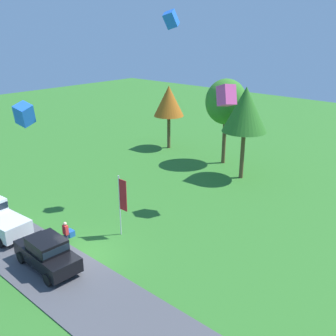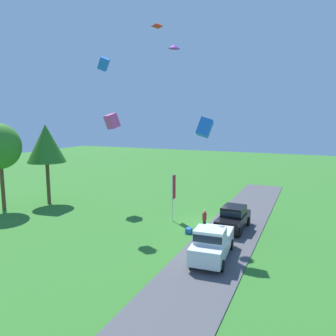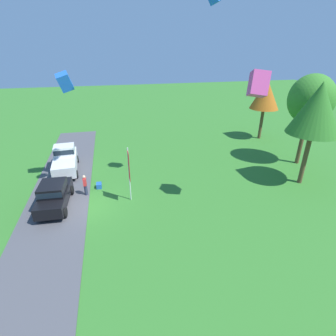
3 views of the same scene
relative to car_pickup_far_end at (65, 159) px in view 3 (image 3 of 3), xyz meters
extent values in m
plane|color=#337528|center=(6.55, 2.11, -1.11)|extent=(120.00, 120.00, 0.00)
cube|color=#4C4C51|center=(6.55, 0.03, -1.08)|extent=(36.00, 4.40, 0.06)
cube|color=white|center=(0.20, 0.01, -0.21)|extent=(5.13, 2.26, 1.00)
cube|color=white|center=(-0.60, -0.04, 0.69)|extent=(1.62, 1.86, 0.80)
cube|color=#19232D|center=(-0.60, -0.04, 0.69)|extent=(1.65, 1.83, 0.44)
cylinder|color=black|center=(-1.43, -1.01, -0.71)|extent=(0.70, 0.29, 0.68)
cylinder|color=black|center=(-1.56, 0.79, -0.71)|extent=(0.70, 0.29, 0.68)
cylinder|color=black|center=(1.96, -0.76, -0.71)|extent=(0.70, 0.29, 0.68)
cylinder|color=black|center=(1.83, 1.04, -0.71)|extent=(0.70, 0.29, 0.68)
cube|color=black|center=(6.00, 0.01, -0.31)|extent=(4.47, 1.97, 0.80)
cube|color=black|center=(6.10, 0.01, 0.44)|extent=(2.06, 1.72, 0.70)
cube|color=#19232D|center=(6.10, 0.01, 0.44)|extent=(2.10, 1.69, 0.38)
cylinder|color=black|center=(4.47, -0.78, -0.71)|extent=(0.69, 0.27, 0.68)
cylinder|color=black|center=(4.54, 0.93, -0.71)|extent=(0.69, 0.27, 0.68)
cylinder|color=black|center=(7.46, -0.90, -0.71)|extent=(0.69, 0.27, 0.68)
cylinder|color=black|center=(7.53, 0.81, -0.71)|extent=(0.69, 0.27, 0.68)
cylinder|color=#2D334C|center=(4.87, 2.02, -0.67)|extent=(0.24, 0.24, 0.88)
cube|color=red|center=(4.87, 2.02, 0.07)|extent=(0.36, 0.22, 0.60)
sphere|color=beige|center=(4.87, 2.02, 0.49)|extent=(0.22, 0.22, 0.22)
cylinder|color=brown|center=(-4.47, 21.88, 0.71)|extent=(0.36, 0.36, 3.63)
cone|color=#B25B19|center=(-4.47, 21.88, 4.15)|extent=(3.26, 3.26, 3.26)
cylinder|color=brown|center=(3.00, 21.67, 1.07)|extent=(0.36, 0.36, 4.35)
ellipsoid|color=#387F28|center=(3.00, 21.67, 5.01)|extent=(3.92, 3.92, 4.31)
cylinder|color=brown|center=(6.52, 19.35, 1.04)|extent=(0.36, 0.36, 4.28)
cone|color=#2D7023|center=(6.52, 19.35, 5.10)|extent=(3.85, 3.85, 3.85)
cylinder|color=silver|center=(6.19, 5.30, 0.96)|extent=(0.08, 0.08, 4.13)
cube|color=red|center=(6.54, 5.30, 1.79)|extent=(0.64, 0.04, 2.07)
cube|color=blue|center=(3.89, 2.94, -0.91)|extent=(0.56, 0.40, 0.40)
cube|color=#EA4C9E|center=(8.82, 12.89, 7.34)|extent=(1.52, 1.42, 1.68)
cube|color=blue|center=(2.69, 1.44, 7.00)|extent=(1.24, 1.23, 1.52)
camera|label=1|loc=(23.68, -9.55, 11.77)|focal=42.00mm
camera|label=2|loc=(-18.76, -5.29, 7.62)|focal=35.00mm
camera|label=3|loc=(23.03, 4.46, 9.48)|focal=28.00mm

